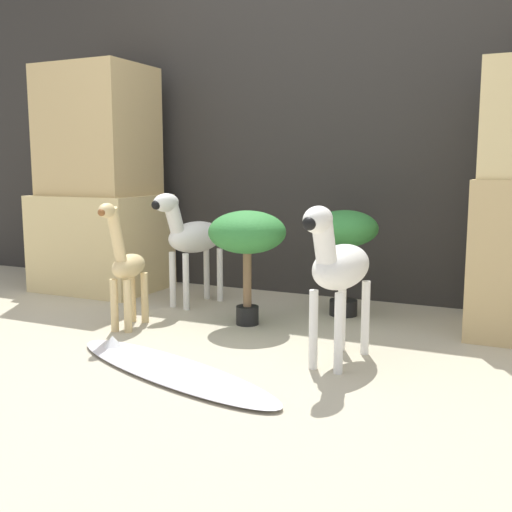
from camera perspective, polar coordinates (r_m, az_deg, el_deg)
name	(u,v)px	position (r m, az deg, el deg)	size (l,w,h in m)	color
ground_plane	(197,361)	(2.63, -5.59, -9.95)	(14.00, 14.00, 0.00)	#B2A88E
wall_back	(319,124)	(3.91, 6.01, 12.36)	(6.40, 0.08, 2.20)	#2D2B28
rock_pillar_left	(100,189)	(4.20, -14.65, 6.19)	(0.79, 0.62, 1.49)	#DBC184
zebra_right	(338,266)	(2.52, 7.82, -0.96)	(0.23, 0.56, 0.68)	white
zebra_left	(192,236)	(3.60, -6.14, 1.90)	(0.28, 0.56, 0.68)	white
giraffe_figurine	(126,266)	(3.14, -12.29, -0.96)	(0.18, 0.43, 0.66)	#E0C184
potted_palm_front	(345,235)	(3.37, 8.46, 2.03)	(0.37, 0.37, 0.60)	black
potted_palm_back	(247,236)	(3.13, -0.85, 1.93)	(0.41, 0.41, 0.61)	black
surfboard	(168,368)	(2.51, -8.34, -10.55)	(1.22, 0.63, 0.07)	silver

